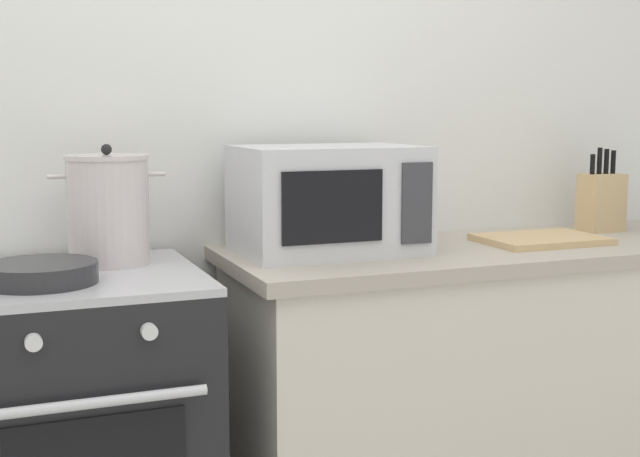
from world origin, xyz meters
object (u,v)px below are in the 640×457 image
at_px(microwave, 328,199).
at_px(cutting_board, 541,239).
at_px(stock_pot, 108,209).
at_px(knife_block, 601,201).
at_px(stove, 83,453).
at_px(frying_pan, 38,273).

relative_size(microwave, cutting_board, 1.39).
bearing_deg(stock_pot, knife_block, 0.90).
distance_m(cutting_board, knife_block, 0.38).
bearing_deg(stove, microwave, 6.46).
bearing_deg(cutting_board, stock_pot, 174.83).
bearing_deg(stove, frying_pan, -135.23).
height_order(frying_pan, microwave, microwave).
relative_size(stock_pot, knife_block, 1.13).
distance_m(stove, knife_block, 1.80).
bearing_deg(cutting_board, microwave, 173.33).
distance_m(stove, cutting_board, 1.44).
height_order(microwave, cutting_board, microwave).
xyz_separation_m(stove, stock_pot, (0.10, 0.12, 0.60)).
bearing_deg(knife_block, stock_pot, -179.10).
distance_m(stock_pot, frying_pan, 0.31).
relative_size(cutting_board, knife_block, 1.30).
height_order(stove, knife_block, knife_block).
xyz_separation_m(microwave, knife_block, (1.00, 0.06, -0.05)).
xyz_separation_m(stock_pot, microwave, (0.60, -0.04, 0.01)).
distance_m(stove, stock_pot, 0.62).
bearing_deg(frying_pan, stock_pot, 47.45).
relative_size(stove, frying_pan, 2.01).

